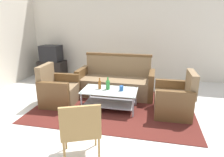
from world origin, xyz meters
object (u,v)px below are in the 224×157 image
tv_stand (52,69)px  wicker_chair (81,127)px  bottle_green (108,85)px  television (51,53)px  couch (116,82)px  cup (121,88)px  armchair_left (59,91)px  armchair_right (174,100)px  coffee_table (110,97)px  bottle_brown (100,85)px

tv_stand → wicker_chair: bearing=-56.8°
bottle_green → television: bearing=140.3°
couch → cup: 0.85m
armchair_left → bottle_green: (1.09, 0.01, 0.22)m
cup → tv_stand: 3.16m
armchair_left → armchair_right: size_ratio=1.00×
bottle_green → cup: bearing=-4.7°
coffee_table → wicker_chair: size_ratio=1.31×
armchair_left → tv_stand: size_ratio=1.06×
television → tv_stand: bearing=90.0°
armchair_right → cup: size_ratio=8.50×
coffee_table → bottle_green: 0.24m
couch → television: size_ratio=2.99×
couch → bottle_brown: size_ratio=7.78×
armchair_left → television: 2.26m
bottle_green → wicker_chair: wicker_chair is taller
armchair_right → tv_stand: (-3.56, 1.87, -0.03)m
cup → couch: bearing=108.4°
couch → wicker_chair: (0.03, -2.42, 0.18)m
armchair_right → coffee_table: armchair_right is taller
bottle_green → wicker_chair: size_ratio=0.30×
coffee_table → wicker_chair: (0.00, -1.60, 0.22)m
coffee_table → cup: size_ratio=11.00×
television → bottle_brown: bearing=138.5°
television → wicker_chair: television is taller
armchair_left → television: television is taller
couch → armchair_right: (1.29, -0.78, -0.03)m
bottle_green → couch: bearing=88.7°
armchair_left → wicker_chair: armchair_left is taller
coffee_table → television: bearing=140.2°
armchair_right → tv_stand: 4.02m
armchair_right → bottle_brown: size_ratio=3.66×
bottle_brown → cup: (0.45, -0.01, -0.04)m
bottle_brown → wicker_chair: bearing=-82.6°
television → bottle_green: bearing=140.9°
armchair_right → coffee_table: 1.27m
bottle_green → television: television is taller
bottle_brown → armchair_right: bearing=0.4°
cup → tv_stand: (-2.53, 1.89, -0.20)m
cup → television: size_ratio=0.17×
armchair_left → tv_stand: bearing=-150.8°
bottle_green → television: (-2.25, 1.87, 0.25)m
television → wicker_chair: (2.30, -3.52, -0.27)m
couch → wicker_chair: bearing=91.4°
armchair_right → wicker_chair: (-1.27, -1.64, 0.21)m
bottle_brown → armchair_left: bearing=179.7°
armchair_left → bottle_green: armchair_left is taller
bottle_green → bottle_brown: bottle_green is taller
armchair_left → coffee_table: (1.14, -0.04, -0.02)m
armchair_right → bottle_green: (-1.31, 0.01, 0.22)m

